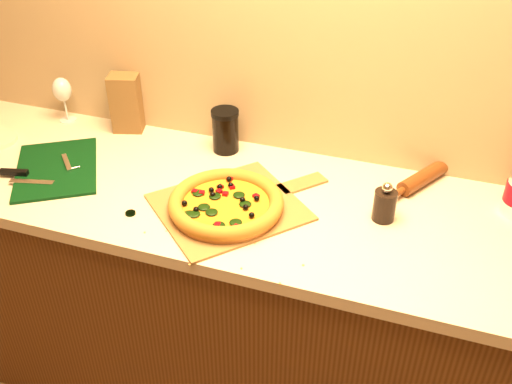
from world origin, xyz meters
name	(u,v)px	position (x,y,z in m)	size (l,w,h in m)	color
cabinet	(284,313)	(0.00, 1.43, 0.43)	(2.80, 0.65, 0.86)	#4A280F
countertop	(288,210)	(0.00, 1.43, 0.88)	(2.84, 0.68, 0.04)	#BFAF95
pizza_peel	(234,205)	(-0.16, 1.36, 0.90)	(0.54, 0.55, 0.01)	brown
pizza	(226,204)	(-0.17, 1.33, 0.93)	(0.34, 0.34, 0.05)	#BC6D2F
cutting_board	(55,169)	(-0.79, 1.36, 0.91)	(0.41, 0.44, 0.03)	black
bottle_cap	(130,213)	(-0.43, 1.23, 0.90)	(0.03, 0.03, 0.01)	black
pepper_grinder	(385,204)	(0.28, 1.45, 0.95)	(0.07, 0.07, 0.13)	black
rolling_pin	(426,176)	(0.38, 1.69, 0.92)	(0.20, 0.32, 0.05)	#5C2B0F
wine_glass	(62,91)	(-0.96, 1.69, 1.02)	(0.07, 0.07, 0.17)	silver
paper_bag	(126,103)	(-0.70, 1.70, 1.01)	(0.11, 0.09, 0.21)	brown
dark_jar	(225,130)	(-0.30, 1.67, 0.98)	(0.10, 0.10, 0.15)	black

